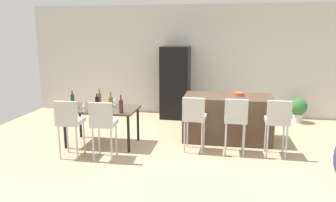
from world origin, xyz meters
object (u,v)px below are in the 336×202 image
Objects in this scene: wine_bottle_right at (97,103)px; fruit_bowl at (239,94)px; wine_bottle_far at (73,101)px; bar_chair_middle at (236,117)px; dining_chair_near at (69,120)px; wine_bottle_corner at (111,102)px; dining_chair_far at (103,121)px; kitchen_island at (227,118)px; wine_glass_middle at (84,105)px; potted_plant at (298,108)px; wine_bottle_left at (121,106)px; refrigerator at (175,82)px; bar_chair_right at (278,119)px; wine_glass_near at (115,99)px; dining_table at (102,112)px; bar_chair_left at (194,116)px; wine_bottle_inner at (100,99)px.

fruit_bowl is at bearing 17.66° from wine_bottle_right.
wine_bottle_right is (0.53, -0.04, -0.01)m from wine_bottle_far.
wine_bottle_far is at bearing -165.80° from fruit_bowl.
dining_chair_near is (-2.87, -0.65, 0.00)m from bar_chair_middle.
wine_bottle_corner is at bearing 175.40° from bar_chair_middle.
dining_chair_near is 0.62m from dining_chair_far.
kitchen_island reaches higher than wine_glass_middle.
potted_plant is (4.49, 3.08, -0.34)m from dining_chair_near.
dining_chair_near is 1.00× the size of dining_chair_far.
dining_chair_near is at bearing -150.15° from wine_bottle_left.
fruit_bowl is (2.16, 1.09, 0.09)m from wine_bottle_left.
refrigerator reaches higher than wine_bottle_far.
dining_chair_near is 1.73× the size of potted_plant.
bar_chair_right is 1.00× the size of dining_chair_near.
bar_chair_right is at bearing -8.01° from wine_glass_near.
kitchen_island is 2.89m from wine_glass_middle.
bar_chair_right is 3.47× the size of wine_bottle_corner.
dining_table is (-3.29, 0.11, -0.03)m from bar_chair_right.
wine_bottle_far reaches higher than bar_chair_right.
wine_glass_middle reaches higher than potted_plant.
kitchen_island is 0.96× the size of refrigerator.
potted_plant is (3.86, 3.08, -0.34)m from dining_chair_far.
dining_table is 4.56× the size of wine_bottle_corner.
refrigerator is (0.95, 2.24, 0.07)m from wine_bottle_corner.
kitchen_island is 5.28× the size of wine_bottle_left.
wine_bottle_far is at bearing 178.52° from bar_chair_middle.
kitchen_island is 1.69× the size of bar_chair_right.
wine_bottle_corner reaches higher than wine_bottle_right.
bar_chair_middle is 6.03× the size of wine_glass_near.
wine_glass_near is at bearing 171.99° from bar_chair_right.
wine_glass_near is at bearing 98.47° from dining_chair_far.
wine_bottle_right is at bearing -130.90° from dining_table.
bar_chair_middle is 2.34m from dining_chair_far.
bar_chair_left is 5.12× the size of fruit_bowl.
dining_table is 0.82m from dining_chair_near.
bar_chair_left is 0.76× the size of dining_table.
wine_bottle_far is at bearing -153.84° from potted_plant.
refrigerator is (1.70, 2.35, 0.04)m from wine_bottle_far.
bar_chair_right is (0.86, -0.84, 0.24)m from kitchen_island.
bar_chair_middle is 2.42m from wine_bottle_corner.
wine_bottle_corner is 0.51m from wine_bottle_left.
wine_bottle_inner reaches higher than wine_glass_middle.
wine_bottle_inner is 2.84m from fruit_bowl.
bar_chair_right reaches higher than wine_glass_middle.
refrigerator is at bearing 63.89° from wine_bottle_right.
bar_chair_right is 3.27m from refrigerator.
wine_glass_middle is at bearing -35.67° from wine_bottle_far.
wine_glass_near is 0.09× the size of refrigerator.
kitchen_island is 1.06m from bar_chair_left.
dining_chair_near is 1.20m from wine_glass_near.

